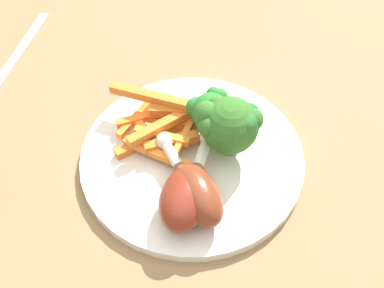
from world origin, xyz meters
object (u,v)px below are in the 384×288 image
object	(u,v)px
dinner_plate	(192,158)
chicken_drumstick_far	(187,194)
broccoli_floret_front	(228,124)
chicken_drumstick_near	(195,191)
broccoli_floret_back	(236,124)
fork	(17,55)
carrot_fries_pile	(164,126)
dining_table	(141,218)
broccoli_floret_middle	(210,112)

from	to	relation	value
dinner_plate	chicken_drumstick_far	world-z (taller)	chicken_drumstick_far
broccoli_floret_front	chicken_drumstick_near	xyz separation A→B (m)	(0.06, 0.06, -0.02)
broccoli_floret_front	broccoli_floret_back	size ratio (longest dim) A/B	1.10
dinner_plate	chicken_drumstick_near	distance (m)	0.07
broccoli_floret_front	chicken_drumstick_far	world-z (taller)	broccoli_floret_front
dinner_plate	fork	bearing A→B (deg)	-54.21
carrot_fries_pile	chicken_drumstick_near	size ratio (longest dim) A/B	1.11
dining_table	fork	bearing A→B (deg)	-64.77
dining_table	chicken_drumstick_far	bearing A→B (deg)	119.32
dinner_plate	carrot_fries_pile	size ratio (longest dim) A/B	1.77
dinner_plate	broccoli_floret_front	xyz separation A→B (m)	(-0.04, 0.01, 0.05)
dinner_plate	broccoli_floret_back	world-z (taller)	broccoli_floret_back
broccoli_floret_back	fork	size ratio (longest dim) A/B	0.37
carrot_fries_pile	chicken_drumstick_near	world-z (taller)	chicken_drumstick_near
chicken_drumstick_far	fork	world-z (taller)	chicken_drumstick_far
dining_table	broccoli_floret_back	bearing A→B (deg)	169.97
carrot_fries_pile	broccoli_floret_back	bearing A→B (deg)	148.10
carrot_fries_pile	dinner_plate	bearing A→B (deg)	121.77
dinner_plate	broccoli_floret_front	distance (m)	0.07
dining_table	broccoli_floret_front	xyz separation A→B (m)	(-0.11, 0.02, 0.17)
dining_table	dinner_plate	size ratio (longest dim) A/B	3.53
broccoli_floret_middle	chicken_drumstick_far	bearing A→B (deg)	58.81
broccoli_floret_middle	chicken_drumstick_far	world-z (taller)	broccoli_floret_middle
broccoli_floret_front	fork	xyz separation A→B (m)	(0.22, -0.25, -0.06)
carrot_fries_pile	fork	bearing A→B (deg)	-53.56
dinner_plate	broccoli_floret_middle	distance (m)	0.06
dinner_plate	chicken_drumstick_near	size ratio (longest dim) A/B	1.96
broccoli_floret_front	broccoli_floret_back	distance (m)	0.01
dinner_plate	broccoli_floret_back	xyz separation A→B (m)	(-0.05, 0.01, 0.05)
broccoli_floret_front	broccoli_floret_back	xyz separation A→B (m)	(-0.01, 0.00, -0.00)
broccoli_floret_front	dining_table	bearing A→B (deg)	-9.74
broccoli_floret_front	carrot_fries_pile	world-z (taller)	broccoli_floret_front
dining_table	broccoli_floret_back	xyz separation A→B (m)	(-0.12, 0.02, 0.17)
dinner_plate	chicken_drumstick_far	size ratio (longest dim) A/B	2.01
broccoli_floret_middle	broccoli_floret_back	size ratio (longest dim) A/B	0.87
broccoli_floret_back	chicken_drumstick_far	bearing A→B (deg)	37.53
carrot_fries_pile	fork	size ratio (longest dim) A/B	0.76
broccoli_floret_middle	broccoli_floret_back	distance (m)	0.04
carrot_fries_pile	fork	world-z (taller)	carrot_fries_pile
dinner_plate	chicken_drumstick_near	xyz separation A→B (m)	(0.02, 0.06, 0.03)
dinner_plate	carrot_fries_pile	bearing A→B (deg)	-58.23
dining_table	fork	world-z (taller)	fork
broccoli_floret_middle	broccoli_floret_back	xyz separation A→B (m)	(-0.02, 0.03, 0.01)
broccoli_floret_back	carrot_fries_pile	world-z (taller)	broccoli_floret_back
broccoli_floret_middle	broccoli_floret_back	world-z (taller)	broccoli_floret_back
dinner_plate	chicken_drumstick_far	bearing A→B (deg)	68.60
broccoli_floret_back	chicken_drumstick_near	distance (m)	0.09
broccoli_floret_front	chicken_drumstick_far	distance (m)	0.09
dining_table	carrot_fries_pile	bearing A→B (deg)	-152.64
chicken_drumstick_near	broccoli_floret_back	bearing A→B (deg)	-139.22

